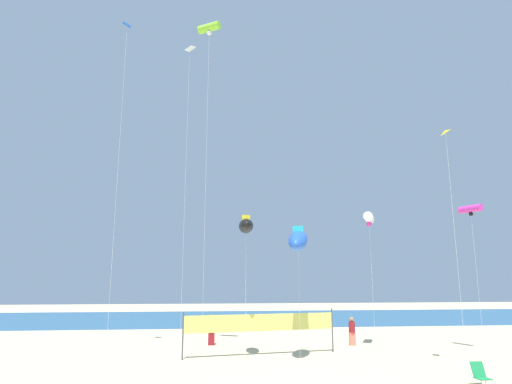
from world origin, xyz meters
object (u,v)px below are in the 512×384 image
at_px(kite_blue_diamond, 127,35).
at_px(kite_magenta_tube, 470,209).
at_px(beachgoer_coral_shirt, 211,329).
at_px(kite_lime_tube, 209,29).
at_px(kite_white_tube, 369,218).
at_px(kite_yellow_diamond, 445,138).
at_px(volleyball_net, 261,324).
at_px(folding_beach_chair, 480,374).
at_px(kite_white_diamond, 189,53).
at_px(kite_black_inflatable, 246,226).
at_px(beachgoer_maroon_shirt, 352,330).
at_px(kite_blue_inflatable, 298,240).

relative_size(kite_blue_diamond, kite_magenta_tube, 2.33).
height_order(beachgoer_coral_shirt, kite_magenta_tube, kite_magenta_tube).
relative_size(kite_lime_tube, kite_white_tube, 2.45).
xyz_separation_m(beachgoer_coral_shirt, kite_yellow_diamond, (11.11, -9.52, 9.79)).
bearing_deg(volleyball_net, folding_beach_chair, -44.92).
relative_size(kite_white_diamond, kite_black_inflatable, 2.60).
bearing_deg(kite_black_inflatable, beachgoer_coral_shirt, 108.60).
distance_m(kite_white_diamond, kite_lime_tube, 2.51).
relative_size(kite_white_diamond, kite_white_tube, 2.40).
bearing_deg(beachgoer_maroon_shirt, beachgoer_coral_shirt, -14.58).
xyz_separation_m(beachgoer_coral_shirt, kite_black_inflatable, (1.75, -5.19, 5.90)).
relative_size(kite_magenta_tube, kite_black_inflatable, 1.11).
bearing_deg(volleyball_net, kite_blue_inflatable, -50.04).
height_order(folding_beach_chair, kite_lime_tube, kite_lime_tube).
relative_size(beachgoer_maroon_shirt, kite_magenta_tube, 0.21).
bearing_deg(kite_black_inflatable, beachgoer_maroon_shirt, 30.76).
xyz_separation_m(beachgoer_maroon_shirt, kite_white_diamond, (-10.64, -0.69, 17.98)).
relative_size(folding_beach_chair, kite_black_inflatable, 0.12).
bearing_deg(kite_magenta_tube, kite_yellow_diamond, -129.54).
height_order(beachgoer_coral_shirt, beachgoer_maroon_shirt, beachgoer_coral_shirt).
bearing_deg(beachgoer_coral_shirt, beachgoer_maroon_shirt, -118.10).
distance_m(kite_white_diamond, kite_blue_inflatable, 14.96).
relative_size(folding_beach_chair, kite_yellow_diamond, 0.08).
distance_m(kite_white_tube, kite_magenta_tube, 5.87).
bearing_deg(kite_yellow_diamond, folding_beach_chair, -108.64).
relative_size(kite_lime_tube, kite_yellow_diamond, 1.76).
height_order(kite_white_tube, kite_black_inflatable, kite_white_tube).
distance_m(folding_beach_chair, kite_yellow_diamond, 10.57).
distance_m(kite_blue_inflatable, kite_black_inflatable, 2.95).
bearing_deg(kite_white_tube, beachgoer_maroon_shirt, 119.92).
bearing_deg(kite_blue_inflatable, kite_blue_diamond, 167.90).
bearing_deg(kite_blue_inflatable, kite_lime_tube, 153.83).
xyz_separation_m(beachgoer_maroon_shirt, kite_blue_diamond, (-14.25, -3.03, 17.68)).
relative_size(beachgoer_maroon_shirt, kite_black_inflatable, 0.23).
bearing_deg(beachgoer_maroon_shirt, folding_beach_chair, 90.29).
bearing_deg(kite_lime_tube, kite_black_inflatable, -32.84).
distance_m(beachgoer_coral_shirt, kite_black_inflatable, 8.05).
height_order(beachgoer_coral_shirt, kite_black_inflatable, kite_black_inflatable).
xyz_separation_m(volleyball_net, kite_blue_inflatable, (1.72, -2.05, 4.42)).
height_order(kite_lime_tube, kite_magenta_tube, kite_lime_tube).
bearing_deg(beachgoer_maroon_shirt, kite_white_diamond, -4.36).
height_order(volleyball_net, kite_lime_tube, kite_lime_tube).
xyz_separation_m(beachgoer_maroon_shirt, folding_beach_chair, (1.58, -10.74, -0.45)).
distance_m(folding_beach_chair, kite_white_diamond, 24.29).
bearing_deg(beachgoer_maroon_shirt, volleyball_net, 18.92).
relative_size(kite_blue_diamond, kite_white_diamond, 1.00).
bearing_deg(kite_white_diamond, kite_magenta_tube, -9.74).
height_order(kite_white_diamond, kite_lime_tube, kite_lime_tube).
bearing_deg(kite_lime_tube, kite_blue_inflatable, -26.17).
xyz_separation_m(beachgoer_maroon_shirt, kite_yellow_diamond, (2.33, -8.52, 9.86)).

